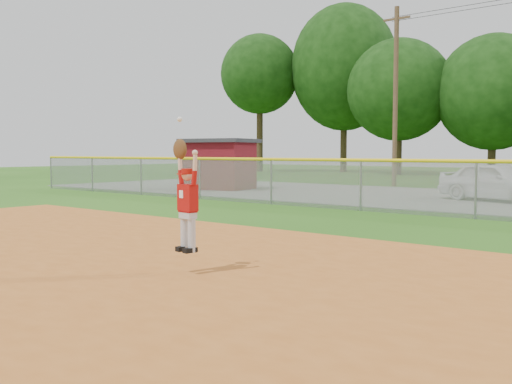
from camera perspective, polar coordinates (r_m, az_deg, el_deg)
ground at (r=7.14m, az=-5.20°, el=-10.04°), size 120.00×120.00×0.00m
car_white_a at (r=21.49m, az=22.95°, el=0.97°), size 4.29×2.59×1.37m
utility_shed at (r=26.41m, az=-3.65°, el=2.83°), size 3.54×2.99×2.34m
outfield_fence at (r=15.74m, az=21.14°, el=0.64°), size 40.06×0.10×1.55m
ballplayer at (r=7.96m, az=-6.97°, el=-0.39°), size 0.52×0.24×1.88m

